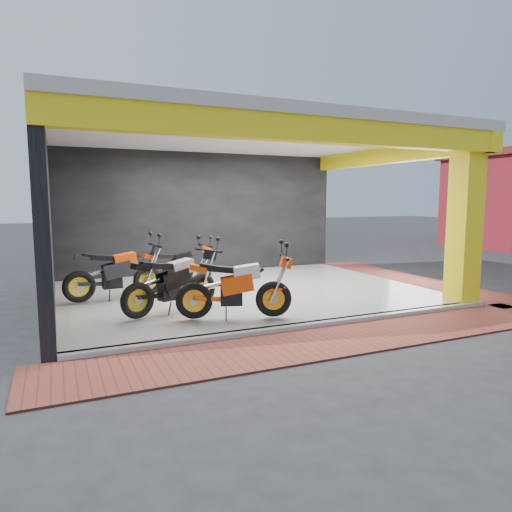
{
  "coord_description": "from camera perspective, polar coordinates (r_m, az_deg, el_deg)",
  "views": [
    {
      "loc": [
        -3.96,
        -7.55,
        2.18
      ],
      "look_at": [
        0.23,
        1.87,
        0.9
      ],
      "focal_mm": 32.0,
      "sensor_mm": 36.0,
      "label": 1
    }
  ],
  "objects": [
    {
      "name": "ground",
      "position": [
        8.8,
        3.6,
        -7.29
      ],
      "size": [
        80.0,
        80.0,
        0.0
      ],
      "primitive_type": "plane",
      "color": "#2D2D30",
      "rests_on": "ground"
    },
    {
      "name": "showroom_floor",
      "position": [
        10.55,
        -1.44,
        -4.57
      ],
      "size": [
        8.0,
        6.0,
        0.1
      ],
      "primitive_type": "cube",
      "color": "silver",
      "rests_on": "ground"
    },
    {
      "name": "showroom_ceiling",
      "position": [
        10.43,
        -1.5,
        14.9
      ],
      "size": [
        8.4,
        6.4,
        0.2
      ],
      "primitive_type": "cube",
      "color": "beige",
      "rests_on": "corner_column"
    },
    {
      "name": "back_wall",
      "position": [
        13.26,
        -6.63,
        5.17
      ],
      "size": [
        8.2,
        0.2,
        3.5
      ],
      "primitive_type": "cube",
      "color": "black",
      "rests_on": "ground"
    },
    {
      "name": "left_wall",
      "position": [
        9.56,
        -24.87,
        3.84
      ],
      "size": [
        0.2,
        6.2,
        3.5
      ],
      "primitive_type": "cube",
      "color": "black",
      "rests_on": "ground"
    },
    {
      "name": "corner_column",
      "position": [
        10.29,
        24.65,
        4.04
      ],
      "size": [
        0.5,
        0.5,
        3.5
      ],
      "primitive_type": "cube",
      "color": "yellow",
      "rests_on": "ground"
    },
    {
      "name": "header_beam_front",
      "position": [
        7.73,
        7.36,
        15.35
      ],
      "size": [
        8.4,
        0.3,
        0.4
      ],
      "primitive_type": "cube",
      "color": "yellow",
      "rests_on": "corner_column"
    },
    {
      "name": "header_beam_right",
      "position": [
        12.48,
        16.12,
        11.95
      ],
      "size": [
        0.3,
        6.4,
        0.4
      ],
      "primitive_type": "cube",
      "color": "yellow",
      "rests_on": "corner_column"
    },
    {
      "name": "floor_kerb",
      "position": [
        7.93,
        7.06,
        -8.57
      ],
      "size": [
        8.0,
        0.2,
        0.1
      ],
      "primitive_type": "cube",
      "color": "silver",
      "rests_on": "ground"
    },
    {
      "name": "paver_front",
      "position": [
        7.31,
        10.25,
        -10.28
      ],
      "size": [
        9.0,
        1.4,
        0.03
      ],
      "primitive_type": "cube",
      "color": "brown",
      "rests_on": "ground"
    },
    {
      "name": "paver_right",
      "position": [
        13.14,
        18.31,
        -2.77
      ],
      "size": [
        1.4,
        7.0,
        0.03
      ],
      "primitive_type": "cube",
      "color": "brown",
      "rests_on": "ground"
    },
    {
      "name": "moto_hero",
      "position": [
        7.99,
        2.23,
        -3.22
      ],
      "size": [
        2.28,
        1.42,
        1.31
      ],
      "primitive_type": null,
      "rotation": [
        0.0,
        0.0,
        -0.32
      ],
      "color": "#FF4E0A",
      "rests_on": "showroom_floor"
    },
    {
      "name": "moto_row_a",
      "position": [
        8.89,
        -6.85,
        -2.18
      ],
      "size": [
        2.3,
        1.51,
        1.32
      ],
      "primitive_type": null,
      "rotation": [
        0.0,
        0.0,
        0.36
      ],
      "color": "black",
      "rests_on": "showroom_floor"
    },
    {
      "name": "moto_row_b",
      "position": [
        10.75,
        -7.09,
        -0.89
      ],
      "size": [
        2.06,
        1.02,
        1.2
      ],
      "primitive_type": null,
      "rotation": [
        0.0,
        0.0,
        0.15
      ],
      "color": "#F34F0A",
      "rests_on": "showroom_floor"
    },
    {
      "name": "moto_row_c",
      "position": [
        10.04,
        -13.4,
        -1.24
      ],
      "size": [
        2.24,
        1.04,
        1.32
      ],
      "primitive_type": null,
      "rotation": [
        0.0,
        0.0,
        0.11
      ],
      "color": "black",
      "rests_on": "showroom_floor"
    }
  ]
}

